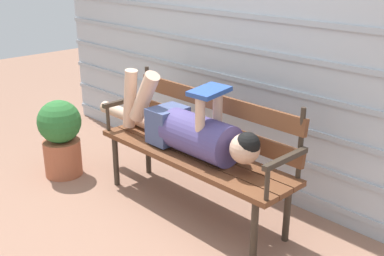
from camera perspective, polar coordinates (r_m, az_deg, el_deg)
ground_plane at (r=3.34m, az=-2.35°, el=-10.83°), size 12.00×12.00×0.00m
house_siding at (r=3.50m, az=7.32°, el=9.35°), size 4.80×0.08×2.15m
park_bench at (r=3.28m, az=0.82°, el=-1.86°), size 1.58×0.43×0.89m
reclining_person at (r=3.23m, az=-0.69°, el=-0.04°), size 1.71×0.28×0.52m
potted_plant at (r=3.97m, az=-15.54°, el=-0.92°), size 0.35×0.35×0.64m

